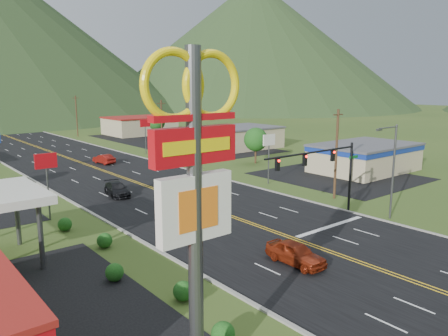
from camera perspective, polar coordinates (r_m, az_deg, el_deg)
ground at (r=31.19m, az=26.16°, el=-14.20°), size 500.00×500.00×0.00m
road at (r=31.19m, az=26.16°, el=-14.20°), size 20.00×460.00×0.04m
pylon_sign at (r=16.41m, az=-3.88°, el=-0.86°), size 4.32×0.60×14.00m
traffic_signal at (r=41.92m, az=13.14°, el=0.54°), size 13.10×0.43×7.00m
streetlight_east at (r=43.64m, az=21.07°, el=0.29°), size 3.28×0.25×9.00m
building_east_near at (r=67.67m, az=17.92°, el=1.51°), size 15.40×10.40×4.10m
building_east_mid at (r=88.76m, az=2.22°, el=4.07°), size 14.40×11.40×4.30m
building_east_far at (r=115.24m, az=-10.94°, el=5.49°), size 16.40×12.40×4.50m
pole_sign_west_a at (r=43.59m, az=-22.19°, el=0.03°), size 2.00×0.18×6.40m
pole_sign_east_a at (r=55.95m, az=5.89°, el=3.01°), size 2.00×0.18×6.40m
pole_sign_east_b at (r=81.61m, az=-10.26°, el=5.35°), size 2.00×0.18×6.40m
tree_east_a at (r=70.86m, az=4.17°, el=3.74°), size 3.84×3.84×5.82m
tree_east_b at (r=103.70m, az=-8.78°, el=5.89°), size 3.84×3.84×5.82m
utility_pole_a at (r=49.86m, az=14.45°, el=1.85°), size 1.60×0.28×10.00m
utility_pole_b at (r=77.53m, az=-8.13°, el=5.19°), size 1.60×0.28×10.00m
utility_pole_c at (r=113.59m, az=-18.70°, el=6.49°), size 1.60×0.28×10.00m
utility_pole_d at (r=151.64m, az=-24.10°, el=7.08°), size 1.60×0.28×10.00m
mountain_ne at (r=256.72m, az=3.88°, el=15.82°), size 180.00×180.00×70.00m
car_red_near at (r=32.01m, az=9.33°, el=-10.97°), size 1.92×4.72×1.60m
car_dark_mid at (r=51.83m, az=-13.79°, el=-2.74°), size 2.85×5.30×1.46m
car_red_far at (r=73.17m, az=-15.41°, el=1.12°), size 2.16×4.73×1.51m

